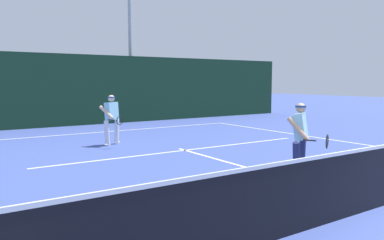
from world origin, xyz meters
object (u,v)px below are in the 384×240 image
at_px(player_far, 112,118).
at_px(light_pole, 130,31).
at_px(player_near, 300,136).
at_px(tennis_ball, 130,209).

bearing_deg(player_far, light_pole, -144.54).
bearing_deg(light_pole, player_near, -98.65).
relative_size(player_near, light_pole, 0.21).
distance_m(player_far, light_pole, 8.72).
distance_m(tennis_ball, light_pole, 15.05).
relative_size(player_far, tennis_ball, 24.30).
bearing_deg(player_near, light_pole, -128.96).
relative_size(tennis_ball, light_pole, 0.01).
distance_m(player_far, tennis_ball, 6.56).
bearing_deg(player_near, tennis_ball, -29.23).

